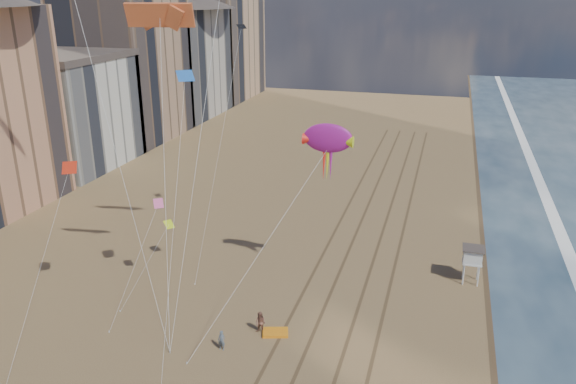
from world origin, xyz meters
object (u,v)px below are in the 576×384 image
object	(u,v)px
lifeguard_stand	(473,256)
kite_flyer_b	(260,323)
show_kite	(328,139)
grounded_kite	(275,332)
kite_flyer_a	(222,340)

from	to	relation	value
lifeguard_stand	kite_flyer_b	size ratio (longest dim) A/B	1.88
lifeguard_stand	show_kite	size ratio (longest dim) A/B	0.17
grounded_kite	show_kite	world-z (taller)	show_kite
kite_flyer_a	kite_flyer_b	bearing A→B (deg)	57.01
grounded_kite	kite_flyer_b	xyz separation A→B (m)	(-1.16, -0.23, 0.82)
lifeguard_stand	kite_flyer_b	distance (m)	20.96
lifeguard_stand	grounded_kite	bearing A→B (deg)	-138.90
show_kite	kite_flyer_b	xyz separation A→B (m)	(-3.35, -8.07, -13.24)
show_kite	kite_flyer_b	bearing A→B (deg)	-112.52
lifeguard_stand	kite_flyer_b	bearing A→B (deg)	-140.52
lifeguard_stand	kite_flyer_b	xyz separation A→B (m)	(-16.12, -13.28, -1.78)
show_kite	grounded_kite	bearing A→B (deg)	-105.58
kite_flyer_b	grounded_kite	bearing A→B (deg)	23.45
lifeguard_stand	kite_flyer_a	distance (m)	24.44
kite_flyer_b	show_kite	bearing A→B (deg)	79.89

